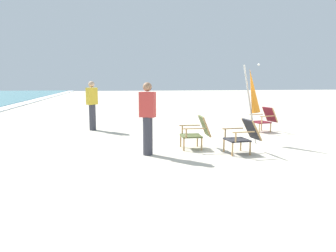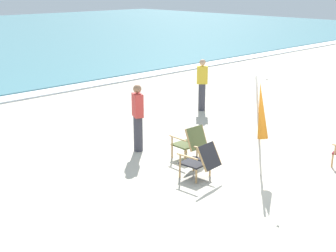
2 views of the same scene
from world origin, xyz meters
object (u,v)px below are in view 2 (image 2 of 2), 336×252
at_px(umbrella_furled_orange, 261,112).
at_px(person_near_chairs, 202,84).
at_px(beach_chair_front_left, 191,142).
at_px(beach_chair_back_left, 201,160).
at_px(person_by_waterline, 138,117).

relative_size(umbrella_furled_orange, person_near_chairs, 1.29).
distance_m(beach_chair_front_left, person_near_chairs, 4.38).
height_order(beach_chair_back_left, beach_chair_front_left, beach_chair_front_left).
distance_m(beach_chair_front_left, person_by_waterline, 1.42).
height_order(umbrella_furled_orange, person_by_waterline, umbrella_furled_orange).
xyz_separation_m(umbrella_furled_orange, person_near_chairs, (2.97, 4.34, -0.53)).
bearing_deg(person_by_waterline, beach_chair_front_left, -68.42).
height_order(beach_chair_back_left, person_near_chairs, person_near_chairs).
relative_size(umbrella_furled_orange, person_by_waterline, 1.29).
bearing_deg(person_by_waterline, umbrella_furled_orange, -72.18).
distance_m(beach_chair_back_left, person_by_waterline, 2.25).
bearing_deg(beach_chair_front_left, beach_chair_back_left, -125.05).
distance_m(umbrella_furled_orange, person_by_waterline, 3.04).
xyz_separation_m(beach_chair_front_left, person_by_waterline, (-0.50, 1.26, 0.41)).
height_order(beach_chair_back_left, person_by_waterline, person_by_waterline).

